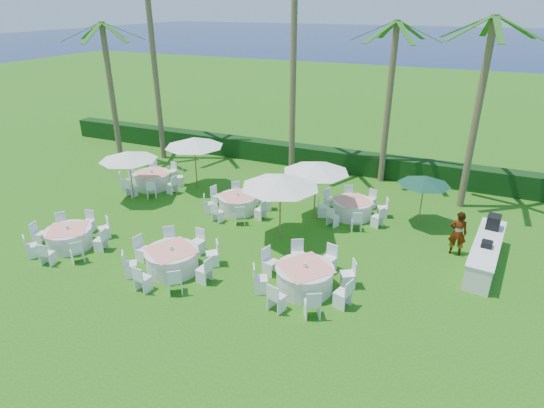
{
  "coord_description": "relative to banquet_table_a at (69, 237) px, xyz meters",
  "views": [
    {
      "loc": [
        8.68,
        -12.57,
        9.12
      ],
      "look_at": [
        1.74,
        3.35,
        1.3
      ],
      "focal_mm": 30.0,
      "sensor_mm": 36.0,
      "label": 1
    }
  ],
  "objects": [
    {
      "name": "hedge",
      "position": [
        5.21,
        13.11,
        0.18
      ],
      "size": [
        34.0,
        1.0,
        1.2
      ],
      "primitive_type": "cube",
      "color": "black",
      "rests_on": "ground"
    },
    {
      "name": "banquet_table_c",
      "position": [
        9.67,
        1.0,
        0.04
      ],
      "size": [
        3.48,
        3.48,
        1.05
      ],
      "color": "silver",
      "rests_on": "ground"
    },
    {
      "name": "banquet_table_d",
      "position": [
        -0.88,
        6.56,
        0.01
      ],
      "size": [
        3.3,
        3.3,
        0.99
      ],
      "color": "silver",
      "rests_on": "ground"
    },
    {
      "name": "banquet_table_e",
      "position": [
        4.64,
        5.71,
        -0.0
      ],
      "size": [
        3.15,
        3.15,
        0.96
      ],
      "color": "silver",
      "rests_on": "ground"
    },
    {
      "name": "buffet_table",
      "position": [
        15.32,
        5.19,
        0.12
      ],
      "size": [
        1.41,
        4.4,
        1.54
      ],
      "color": "silver",
      "rests_on": "ground"
    },
    {
      "name": "palm_d",
      "position": [
        10.03,
        12.41,
        4.16
      ],
      "size": [
        4.4,
        3.97,
        8.27
      ],
      "color": "brown",
      "rests_on": "ground"
    },
    {
      "name": "umbrella_b",
      "position": [
        7.49,
        4.03,
        2.16
      ],
      "size": [
        3.19,
        3.19,
        2.82
      ],
      "color": "brown",
      "rests_on": "ground"
    },
    {
      "name": "ocean",
      "position": [
        5.21,
        103.11,
        -0.42
      ],
      "size": [
        260.0,
        260.0,
        0.0
      ],
      "primitive_type": "plane",
      "color": "#061542",
      "rests_on": "ground"
    },
    {
      "name": "banquet_table_a",
      "position": [
        0.0,
        0.0,
        0.0
      ],
      "size": [
        3.18,
        3.18,
        0.96
      ],
      "color": "silver",
      "rests_on": "ground"
    },
    {
      "name": "palm_f",
      "position": [
        -5.12,
        9.05,
        4.06
      ],
      "size": [
        4.31,
        4.33,
        8.06
      ],
      "color": "brown",
      "rests_on": "ground"
    },
    {
      "name": "palm_a",
      "position": [
        -3.36,
        10.95,
        5.85
      ],
      "size": [
        4.19,
        4.39,
        11.57
      ],
      "color": "brown",
      "rests_on": "ground"
    },
    {
      "name": "umbrella_d",
      "position": [
        8.21,
        6.33,
        2.1
      ],
      "size": [
        2.95,
        2.95,
        2.76
      ],
      "color": "brown",
      "rests_on": "ground"
    },
    {
      "name": "palm_e",
      "position": [
        14.24,
        10.56,
        4.33
      ],
      "size": [
        4.22,
        4.38,
        8.59
      ],
      "color": "brown",
      "rests_on": "ground"
    },
    {
      "name": "ground",
      "position": [
        5.21,
        1.11,
        -0.42
      ],
      "size": [
        120.0,
        120.0,
        0.0
      ],
      "primitive_type": "plane",
      "color": "#215E10",
      "rests_on": "ground"
    },
    {
      "name": "umbrella_green",
      "position": [
        12.64,
        7.72,
        1.68
      ],
      "size": [
        2.23,
        2.23,
        2.3
      ],
      "color": "brown",
      "rests_on": "ground"
    },
    {
      "name": "staff_person",
      "position": [
        14.27,
        5.62,
        0.49
      ],
      "size": [
        0.68,
        0.47,
        1.82
      ],
      "primitive_type": "imported",
      "rotation": [
        0.0,
        0.0,
        3.19
      ],
      "color": "gray",
      "rests_on": "ground"
    },
    {
      "name": "banquet_table_b",
      "position": [
        4.82,
        0.19,
        0.03
      ],
      "size": [
        3.43,
        3.43,
        1.02
      ],
      "color": "silver",
      "rests_on": "ground"
    },
    {
      "name": "banquet_table_f",
      "position": [
        9.72,
        7.3,
        0.0
      ],
      "size": [
        3.1,
        3.1,
        0.96
      ],
      "color": "silver",
      "rests_on": "ground"
    },
    {
      "name": "palm_c",
      "position": [
        5.17,
        11.29,
        5.41
      ],
      "size": [
        4.35,
        4.28,
        10.71
      ],
      "color": "brown",
      "rests_on": "ground"
    },
    {
      "name": "umbrella_c",
      "position": [
        1.3,
        7.46,
        2.1
      ],
      "size": [
        3.0,
        3.0,
        2.76
      ],
      "color": "brown",
      "rests_on": "ground"
    },
    {
      "name": "umbrella_a",
      "position": [
        -0.78,
        4.87,
        1.87
      ],
      "size": [
        2.78,
        2.78,
        2.51
      ],
      "color": "brown",
      "rests_on": "ground"
    }
  ]
}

